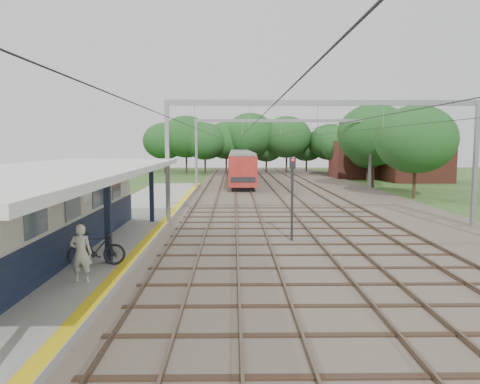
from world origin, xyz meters
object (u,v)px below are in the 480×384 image
object	(u,v)px
bicycle	(96,249)
signal_post	(292,191)
person	(81,253)
train	(240,164)

from	to	relation	value
bicycle	signal_post	size ratio (longest dim) A/B	0.50
person	signal_post	bearing A→B (deg)	-139.97
train	person	bearing A→B (deg)	-96.95
bicycle	train	xyz separation A→B (m)	(5.71, 44.15, 1.08)
train	signal_post	size ratio (longest dim) A/B	8.58
bicycle	signal_post	distance (m)	9.39
signal_post	person	bearing A→B (deg)	-117.06
bicycle	train	distance (m)	44.53
person	signal_post	world-z (taller)	signal_post
bicycle	train	size ratio (longest dim) A/B	0.06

